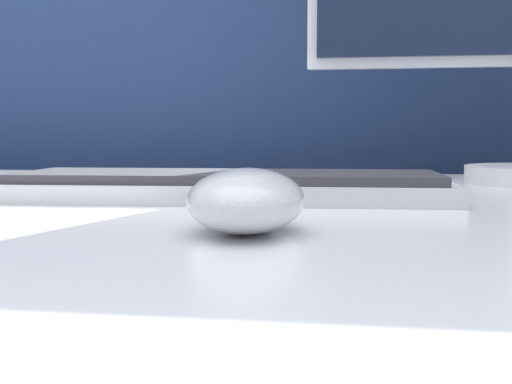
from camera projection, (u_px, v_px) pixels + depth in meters
partition_panel at (297, 268)px, 1.17m from camera, size 5.00×0.03×1.11m
computer_mouse_near at (246, 200)px, 0.42m from camera, size 0.08×0.12×0.04m
keyboard at (232, 186)px, 0.62m from camera, size 0.39×0.16×0.02m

